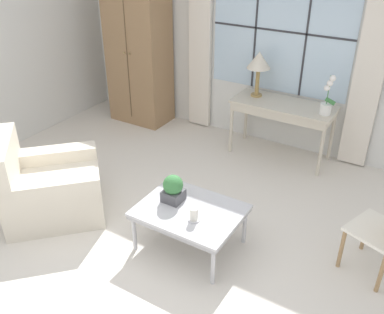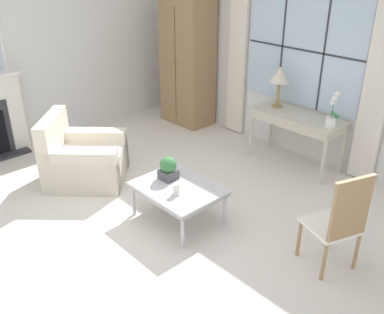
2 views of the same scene
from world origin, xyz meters
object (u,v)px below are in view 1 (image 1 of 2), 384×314
(armoire, at_px, (138,46))
(potted_orchid, at_px, (327,101))
(table_lamp, at_px, (259,62))
(armchair_upholstered, at_px, (50,189))
(potted_plant_small, at_px, (173,188))
(coffee_table, at_px, (190,213))
(console_table, at_px, (283,110))
(pillar_candle, at_px, (194,215))

(armoire, height_order, potted_orchid, armoire)
(table_lamp, bearing_deg, armoire, -178.76)
(table_lamp, xyz_separation_m, armchair_upholstered, (-1.20, -2.49, -0.90))
(potted_plant_small, bearing_deg, table_lamp, 93.23)
(potted_orchid, relative_size, coffee_table, 0.51)
(armoire, relative_size, console_table, 1.78)
(potted_orchid, height_order, armchair_upholstered, potted_orchid)
(table_lamp, bearing_deg, potted_orchid, -7.48)
(pillar_candle, bearing_deg, table_lamp, 100.93)
(coffee_table, bearing_deg, table_lamp, 98.58)
(potted_orchid, distance_m, armchair_upholstered, 3.24)
(armchair_upholstered, distance_m, coffee_table, 1.56)
(armoire, bearing_deg, pillar_candle, -44.54)
(console_table, xyz_separation_m, coffee_table, (-0.07, -2.12, -0.27))
(potted_plant_small, height_order, pillar_candle, potted_plant_small)
(potted_orchid, bearing_deg, armoire, 178.32)
(armoire, xyz_separation_m, pillar_candle, (2.30, -2.26, -0.65))
(coffee_table, bearing_deg, potted_plant_small, 169.28)
(table_lamp, bearing_deg, potted_plant_small, -86.77)
(console_table, xyz_separation_m, potted_plant_small, (-0.28, -2.09, -0.09))
(table_lamp, bearing_deg, pillar_candle, -79.07)
(armchair_upholstered, bearing_deg, potted_plant_small, 14.57)
(pillar_candle, bearing_deg, potted_orchid, 77.49)
(table_lamp, relative_size, potted_plant_small, 2.16)
(console_table, xyz_separation_m, table_lamp, (-0.40, 0.06, 0.53))
(potted_plant_small, bearing_deg, coffee_table, -10.72)
(console_table, bearing_deg, potted_plant_small, -97.56)
(armchair_upholstered, xyz_separation_m, pillar_candle, (1.64, 0.18, 0.20))
(potted_plant_small, bearing_deg, armoire, 133.23)
(armoire, distance_m, potted_orchid, 2.79)
(table_lamp, distance_m, armchair_upholstered, 2.90)
(armoire, height_order, potted_plant_small, armoire)
(console_table, bearing_deg, armchair_upholstered, -123.30)
(pillar_candle, bearing_deg, coffee_table, 133.51)
(armoire, bearing_deg, potted_plant_small, -46.77)
(console_table, height_order, coffee_table, console_table)
(armchair_upholstered, bearing_deg, pillar_candle, 6.30)
(potted_orchid, relative_size, pillar_candle, 3.38)
(potted_orchid, xyz_separation_m, pillar_candle, (-0.48, -2.18, -0.42))
(potted_plant_small, distance_m, pillar_candle, 0.37)
(potted_plant_small, xyz_separation_m, pillar_candle, (0.32, -0.16, -0.07))
(armoire, height_order, table_lamp, armoire)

